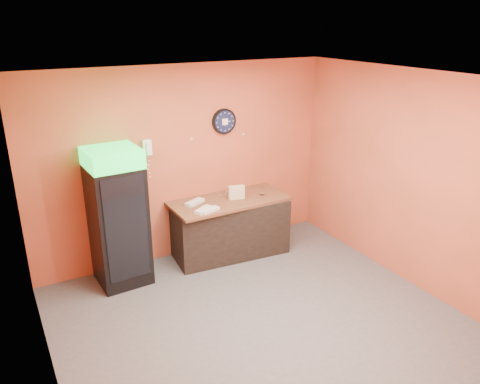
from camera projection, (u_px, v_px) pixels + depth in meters
floor at (256, 318)px, 5.58m from camera, size 4.50×4.50×0.00m
back_wall at (186, 163)px, 6.73m from camera, size 4.50×0.02×2.80m
left_wall at (37, 259)px, 4.06m from camera, size 0.02×4.00×2.80m
right_wall at (405, 178)px, 6.12m from camera, size 0.02×4.00×2.80m
ceiling at (260, 79)px, 4.60m from camera, size 4.50×4.00×0.02m
beverage_cooler at (119, 220)px, 6.06m from camera, size 0.68×0.69×1.85m
prep_counter at (229, 228)px, 7.00m from camera, size 1.73×0.89×0.84m
wall_clock at (224, 121)px, 6.79m from camera, size 0.37×0.06×0.37m
wall_phone at (147, 148)px, 6.31m from camera, size 0.12×0.10×0.21m
butcher_paper at (229, 201)px, 6.85m from camera, size 1.74×0.81×0.04m
sub_roll_stack at (236, 192)px, 6.83m from camera, size 0.25×0.13×0.20m
wrapped_sandwich_left at (204, 210)px, 6.41m from camera, size 0.31×0.25×0.04m
wrapped_sandwich_mid at (210, 210)px, 6.41m from camera, size 0.30×0.18×0.04m
wrapped_sandwich_right at (195, 202)px, 6.67m from camera, size 0.33×0.24×0.04m
kitchen_tool at (227, 193)px, 7.00m from camera, size 0.05×0.05×0.05m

